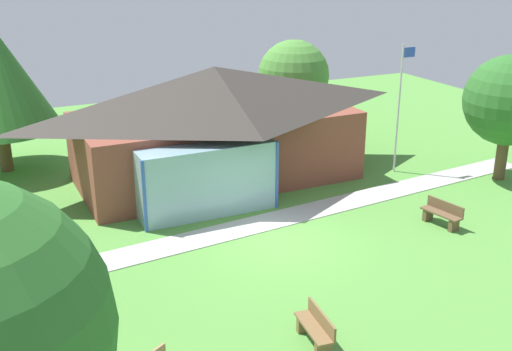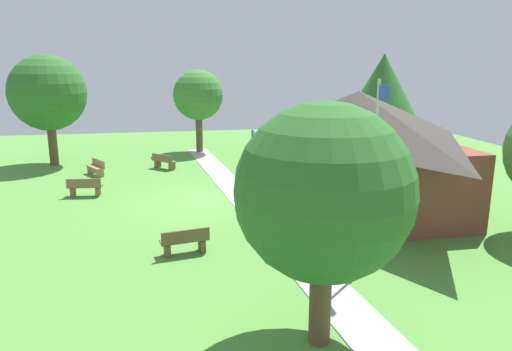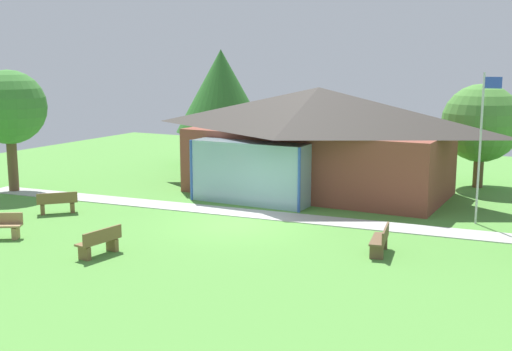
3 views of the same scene
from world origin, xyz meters
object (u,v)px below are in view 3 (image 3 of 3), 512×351
tree_behind_pavilion_right (481,123)px  tree_behind_pavilion_left (221,91)px  flagpole (481,141)px  bench_front_center (100,243)px  bench_mid_right (381,241)px  tree_west_hedge (9,108)px  pavilion (315,139)px  bench_mid_left (57,203)px

tree_behind_pavilion_right → tree_behind_pavilion_left: bearing=179.3°
tree_behind_pavilion_left → flagpole: bearing=-25.8°
flagpole → bench_front_center: flagpole is taller
flagpole → bench_mid_right: flagpole is taller
bench_front_center → tree_west_hedge: tree_west_hedge is taller
flagpole → tree_behind_pavilion_left: size_ratio=0.85×
tree_behind_pavilion_right → tree_behind_pavilion_left: (-13.87, 0.16, 1.15)m
tree_behind_pavilion_left → pavilion: bearing=-32.7°
bench_mid_left → pavilion: bearing=2.6°
pavilion → tree_west_hedge: bearing=-154.3°
bench_front_center → tree_west_hedge: 12.05m
bench_mid_right → tree_behind_pavilion_left: (-13.01, 12.47, 3.71)m
bench_front_center → bench_mid_right: size_ratio=0.99×
bench_mid_left → tree_behind_pavilion_right: 18.83m
pavilion → bench_mid_right: (5.33, -7.54, -2.02)m
pavilion → tree_behind_pavilion_right: 7.83m
bench_front_center → bench_mid_right: (7.46, 4.11, 0.00)m
bench_mid_right → tree_west_hedge: size_ratio=0.29×
flagpole → tree_behind_pavilion_right: bearing=99.0°
tree_west_hedge → flagpole: bearing=10.3°
flagpole → bench_mid_right: size_ratio=3.47×
bench_mid_left → bench_mid_right: bearing=-43.0°
bench_mid_right → tree_west_hedge: 17.87m
bench_front_center → bench_mid_right: same height
bench_mid_right → tree_behind_pavilion_left: tree_behind_pavilion_left is taller
flagpole → bench_mid_left: size_ratio=3.90×
bench_mid_right → bench_front_center: bearing=108.4°
tree_west_hedge → tree_behind_pavilion_left: 11.68m
bench_mid_right → bench_mid_left: bearing=82.5°
bench_mid_right → pavilion: bearing=24.7°
pavilion → tree_behind_pavilion_left: 9.29m
bench_mid_left → tree_west_hedge: bearing=108.6°
tree_behind_pavilion_left → tree_behind_pavilion_right: bearing=-0.7°
pavilion → flagpole: 7.68m
bench_front_center → bench_mid_left: (-5.10, 3.46, 0.00)m
tree_behind_pavilion_right → tree_west_hedge: (-18.34, -10.61, 0.77)m
bench_front_center → tree_behind_pavilion_left: tree_behind_pavilion_left is taller
bench_front_center → bench_mid_left: bearing=62.6°
bench_front_center → tree_west_hedge: size_ratio=0.29×
bench_front_center → bench_mid_right: bearing=-54.4°
flagpole → bench_mid_left: (-14.53, -5.88, -2.59)m
tree_behind_pavilion_right → tree_behind_pavilion_left: 13.91m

